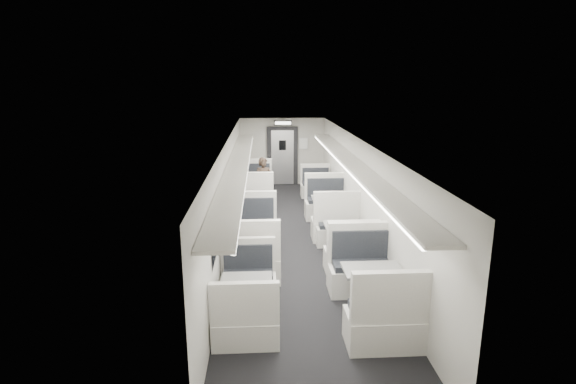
{
  "coord_description": "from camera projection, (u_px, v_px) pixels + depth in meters",
  "views": [
    {
      "loc": [
        -0.73,
        -10.0,
        3.71
      ],
      "look_at": [
        -0.11,
        0.6,
        1.05
      ],
      "focal_mm": 28.0,
      "sensor_mm": 36.0,
      "label": 1
    }
  ],
  "objects": [
    {
      "name": "booth_left_b",
      "position": [
        253.0,
        212.0,
        11.65
      ],
      "size": [
        1.05,
        2.12,
        1.14
      ],
      "color": "silver",
      "rests_on": "room"
    },
    {
      "name": "booth_right_a",
      "position": [
        318.0,
        191.0,
        13.9
      ],
      "size": [
        0.97,
        1.96,
        1.05
      ],
      "color": "silver",
      "rests_on": "room"
    },
    {
      "name": "booth_left_a",
      "position": [
        254.0,
        192.0,
        13.55
      ],
      "size": [
        1.15,
        2.33,
        1.25
      ],
      "color": "silver",
      "rests_on": "room"
    },
    {
      "name": "wall_notice",
      "position": [
        303.0,
        143.0,
        16.03
      ],
      "size": [
        0.32,
        0.02,
        0.4
      ],
      "primitive_type": "cube",
      "color": "white",
      "rests_on": "room"
    },
    {
      "name": "window_c",
      "position": [
        226.0,
        198.0,
        9.24
      ],
      "size": [
        0.02,
        1.18,
        0.84
      ],
      "primitive_type": "cube",
      "color": "black",
      "rests_on": "room"
    },
    {
      "name": "booth_right_b",
      "position": [
        331.0,
        212.0,
        11.48
      ],
      "size": [
        1.13,
        2.3,
        1.23
      ],
      "color": "silver",
      "rests_on": "room"
    },
    {
      "name": "luggage_rack_left",
      "position": [
        239.0,
        164.0,
        9.79
      ],
      "size": [
        0.46,
        10.4,
        0.09
      ],
      "color": "silver",
      "rests_on": "room"
    },
    {
      "name": "exit_sign",
      "position": [
        283.0,
        123.0,
        15.34
      ],
      "size": [
        0.62,
        0.12,
        0.16
      ],
      "color": "black",
      "rests_on": "room"
    },
    {
      "name": "booth_left_c",
      "position": [
        250.0,
        243.0,
        9.3
      ],
      "size": [
        1.16,
        2.36,
        1.26
      ],
      "color": "silver",
      "rests_on": "room"
    },
    {
      "name": "luggage_rack_right",
      "position": [
        351.0,
        163.0,
        9.94
      ],
      "size": [
        0.46,
        10.4,
        0.09
      ],
      "color": "silver",
      "rests_on": "room"
    },
    {
      "name": "room",
      "position": [
        294.0,
        192.0,
        10.33
      ],
      "size": [
        3.24,
        12.24,
        2.64
      ],
      "color": "black",
      "rests_on": "ground"
    },
    {
      "name": "booth_left_d",
      "position": [
        247.0,
        298.0,
        7.12
      ],
      "size": [
        0.96,
        1.94,
        1.04
      ],
      "color": "silver",
      "rests_on": "room"
    },
    {
      "name": "window_a",
      "position": [
        237.0,
        161.0,
        13.5
      ],
      "size": [
        0.02,
        1.18,
        0.84
      ],
      "primitive_type": "cube",
      "color": "black",
      "rests_on": "room"
    },
    {
      "name": "vestibule_door",
      "position": [
        282.0,
        156.0,
        16.11
      ],
      "size": [
        1.1,
        0.13,
        2.1
      ],
      "color": "black",
      "rests_on": "room"
    },
    {
      "name": "booth_right_c",
      "position": [
        344.0,
        240.0,
        9.64
      ],
      "size": [
        1.02,
        2.08,
        1.11
      ],
      "color": "silver",
      "rests_on": "room"
    },
    {
      "name": "window_d",
      "position": [
        215.0,
        233.0,
        7.11
      ],
      "size": [
        0.02,
        1.18,
        0.84
      ],
      "primitive_type": "cube",
      "color": "black",
      "rests_on": "room"
    },
    {
      "name": "passenger",
      "position": [
        264.0,
        183.0,
        13.25
      ],
      "size": [
        0.6,
        0.44,
        1.51
      ],
      "primitive_type": "imported",
      "rotation": [
        0.0,
        0.0,
        0.16
      ],
      "color": "black",
      "rests_on": "room"
    },
    {
      "name": "booth_right_d",
      "position": [
        372.0,
        291.0,
        7.19
      ],
      "size": [
        1.14,
        2.31,
        1.23
      ],
      "color": "silver",
      "rests_on": "room"
    },
    {
      "name": "window_b",
      "position": [
        232.0,
        176.0,
        11.37
      ],
      "size": [
        0.02,
        1.18,
        0.84
      ],
      "primitive_type": "cube",
      "color": "black",
      "rests_on": "room"
    }
  ]
}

